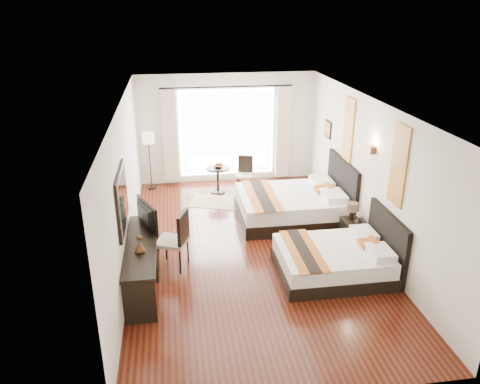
{
  "coord_description": "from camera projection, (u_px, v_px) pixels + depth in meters",
  "views": [
    {
      "loc": [
        -1.38,
        -7.85,
        4.42
      ],
      "look_at": [
        -0.17,
        0.3,
        1.06
      ],
      "focal_mm": 35.0,
      "sensor_mm": 36.0,
      "label": 1
    }
  ],
  "objects": [
    {
      "name": "floor_lamp",
      "position": [
        148.0,
        142.0,
        11.48
      ],
      "size": [
        0.29,
        0.29,
        1.45
      ],
      "color": "black",
      "rests_on": "floor"
    },
    {
      "name": "drape_left",
      "position": [
        170.0,
        137.0,
        11.69
      ],
      "size": [
        0.35,
        0.14,
        2.35
      ],
      "primitive_type": "cube",
      "color": "#B4A68C",
      "rests_on": "floor"
    },
    {
      "name": "nightstand",
      "position": [
        353.0,
        232.0,
        9.1
      ],
      "size": [
        0.42,
        0.51,
        0.49
      ],
      "primitive_type": "cube",
      "color": "black",
      "rests_on": "floor"
    },
    {
      "name": "art_panel_near",
      "position": [
        399.0,
        166.0,
        7.59
      ],
      "size": [
        0.03,
        0.5,
        1.35
      ],
      "primitive_type": "cube",
      "color": "#9C3416",
      "rests_on": "wall_headboard"
    },
    {
      "name": "side_table",
      "position": [
        218.0,
        180.0,
        11.56
      ],
      "size": [
        0.57,
        0.57,
        0.66
      ],
      "primitive_type": "cylinder",
      "color": "black",
      "rests_on": "floor"
    },
    {
      "name": "wall_window",
      "position": [
        227.0,
        129.0,
        11.95
      ],
      "size": [
        4.5,
        0.01,
        2.8
      ],
      "primitive_type": "cube",
      "color": "silver",
      "rests_on": "floor"
    },
    {
      "name": "mirror_frame",
      "position": [
        122.0,
        200.0,
        7.3
      ],
      "size": [
        0.04,
        1.25,
        0.95
      ],
      "primitive_type": "cube",
      "color": "black",
      "rests_on": "wall_desk"
    },
    {
      "name": "wall_sconce",
      "position": [
        372.0,
        150.0,
        8.5
      ],
      "size": [
        0.1,
        0.14,
        0.14
      ],
      "primitive_type": "cube",
      "color": "#3F2616",
      "rests_on": "wall_headboard"
    },
    {
      "name": "sheer_curtain",
      "position": [
        227.0,
        133.0,
        11.92
      ],
      "size": [
        2.3,
        0.02,
        2.1
      ],
      "primitive_type": "cube",
      "color": "white",
      "rests_on": "wall_window"
    },
    {
      "name": "jute_rug",
      "position": [
        216.0,
        202.0,
        11.1
      ],
      "size": [
        1.41,
        1.18,
        0.01
      ],
      "primitive_type": "cube",
      "rotation": [
        0.0,
        0.0,
        -0.35
      ],
      "color": "tan",
      "rests_on": "floor"
    },
    {
      "name": "window_glass",
      "position": [
        227.0,
        133.0,
        11.97
      ],
      "size": [
        2.4,
        0.02,
        2.2
      ],
      "primitive_type": "cube",
      "color": "white",
      "rests_on": "wall_window"
    },
    {
      "name": "mirror_glass",
      "position": [
        124.0,
        200.0,
        7.3
      ],
      "size": [
        0.01,
        1.12,
        0.82
      ],
      "primitive_type": "cube",
      "color": "white",
      "rests_on": "mirror_frame"
    },
    {
      "name": "drape_right",
      "position": [
        283.0,
        132.0,
        12.09
      ],
      "size": [
        0.35,
        0.14,
        2.35
      ],
      "primitive_type": "cube",
      "color": "#B4A68C",
      "rests_on": "floor"
    },
    {
      "name": "console_desk",
      "position": [
        143.0,
        264.0,
        7.77
      ],
      "size": [
        0.5,
        2.2,
        0.76
      ],
      "primitive_type": "cube",
      "color": "black",
      "rests_on": "floor"
    },
    {
      "name": "television",
      "position": [
        143.0,
        216.0,
        8.04
      ],
      "size": [
        0.44,
        0.81,
        0.48
      ],
      "primitive_type": "imported",
      "rotation": [
        0.0,
        0.0,
        1.98
      ],
      "color": "black",
      "rests_on": "console_desk"
    },
    {
      "name": "vase",
      "position": [
        358.0,
        221.0,
        8.86
      ],
      "size": [
        0.17,
        0.17,
        0.14
      ],
      "primitive_type": "imported",
      "rotation": [
        0.0,
        0.0,
        0.37
      ],
      "color": "black",
      "rests_on": "nightstand"
    },
    {
      "name": "bronze_figurine",
      "position": [
        139.0,
        245.0,
        7.32
      ],
      "size": [
        0.22,
        0.22,
        0.26
      ],
      "primitive_type": null,
      "rotation": [
        0.0,
        0.0,
        0.28
      ],
      "color": "#3F2616",
      "rests_on": "console_desk"
    },
    {
      "name": "window_chair",
      "position": [
        245.0,
        180.0,
        11.74
      ],
      "size": [
        0.49,
        0.49,
        0.86
      ],
      "rotation": [
        0.0,
        0.0,
        -1.85
      ],
      "color": "#BAA48F",
      "rests_on": "floor"
    },
    {
      "name": "wall_desk",
      "position": [
        126.0,
        187.0,
        8.21
      ],
      "size": [
        0.01,
        7.5,
        2.8
      ],
      "primitive_type": "cube",
      "color": "silver",
      "rests_on": "floor"
    },
    {
      "name": "wall_headboard",
      "position": [
        369.0,
        174.0,
        8.82
      ],
      "size": [
        0.01,
        7.5,
        2.8
      ],
      "primitive_type": "cube",
      "color": "silver",
      "rests_on": "floor"
    },
    {
      "name": "table_lamp",
      "position": [
        352.0,
        208.0,
        8.99
      ],
      "size": [
        0.22,
        0.22,
        0.34
      ],
      "color": "black",
      "rests_on": "nightstand"
    },
    {
      "name": "bed_near",
      "position": [
        338.0,
        259.0,
        8.09
      ],
      "size": [
        1.94,
        1.51,
        1.09
      ],
      "color": "black",
      "rests_on": "floor"
    },
    {
      "name": "fruit_bowl",
      "position": [
        218.0,
        166.0,
        11.41
      ],
      "size": [
        0.3,
        0.3,
        0.06
      ],
      "primitive_type": "imported",
      "rotation": [
        0.0,
        0.0,
        -0.32
      ],
      "color": "#422E17",
      "rests_on": "side_table"
    },
    {
      "name": "bed_far",
      "position": [
        295.0,
        205.0,
        10.13
      ],
      "size": [
        2.3,
        1.79,
        1.3
      ],
      "color": "black",
      "rests_on": "floor"
    },
    {
      "name": "art_panel_far",
      "position": [
        348.0,
        130.0,
        9.67
      ],
      "size": [
        0.03,
        0.5,
        1.35
      ],
      "primitive_type": "cube",
      "color": "#9C3416",
      "rests_on": "wall_headboard"
    },
    {
      "name": "ceiling",
      "position": [
        252.0,
        104.0,
        7.99
      ],
      "size": [
        4.5,
        7.5,
        0.02
      ],
      "primitive_type": "cube",
      "color": "white",
      "rests_on": "wall_headboard"
    },
    {
      "name": "floor",
      "position": [
        251.0,
        248.0,
        9.05
      ],
      "size": [
        4.5,
        7.5,
        0.01
      ],
      "primitive_type": "cube",
      "color": "#370C0A",
      "rests_on": "ground"
    },
    {
      "name": "wall_entry",
      "position": [
        310.0,
        301.0,
        5.09
      ],
      "size": [
        4.5,
        0.01,
        2.8
      ],
      "primitive_type": "cube",
      "color": "silver",
      "rests_on": "floor"
    },
    {
      "name": "desk_chair",
      "position": [
        174.0,
        250.0,
        8.3
      ],
      "size": [
        0.65,
        0.65,
        1.07
      ],
      "rotation": [
        0.0,
        0.0,
        2.77
      ],
      "color": "#BAA48F",
      "rests_on": "floor"
    }
  ]
}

